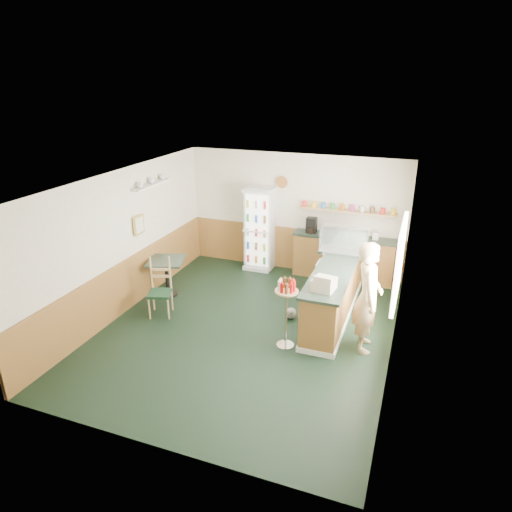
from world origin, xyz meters
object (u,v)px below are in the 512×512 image
at_px(drinks_fridge, 260,229).
at_px(cafe_table, 167,270).
at_px(cash_register, 324,284).
at_px(shopkeeper, 368,297).
at_px(display_case, 344,241).
at_px(condiment_stand, 286,302).
at_px(cafe_chair, 162,285).

height_order(drinks_fridge, cafe_table, drinks_fridge).
distance_m(cash_register, shopkeeper, 0.73).
distance_m(display_case, condiment_stand, 2.16).
height_order(display_case, condiment_stand, display_case).
distance_m(shopkeeper, cafe_table, 4.16).
bearing_deg(cash_register, drinks_fridge, 135.39).
bearing_deg(cafe_chair, drinks_fridge, 50.81).
xyz_separation_m(display_case, condiment_stand, (-0.54, -2.04, -0.44)).
xyz_separation_m(drinks_fridge, display_case, (2.10, -0.97, 0.30)).
bearing_deg(drinks_fridge, display_case, -24.82).
bearing_deg(cash_register, condiment_stand, -144.17).
relative_size(drinks_fridge, cafe_table, 2.16).
relative_size(drinks_fridge, cafe_chair, 1.73).
relative_size(cash_register, cafe_table, 0.40).
height_order(condiment_stand, cafe_chair, condiment_stand).
bearing_deg(drinks_fridge, shopkeeper, -42.96).
relative_size(shopkeeper, cafe_chair, 1.68).
bearing_deg(condiment_stand, cafe_table, 160.62).
xyz_separation_m(display_case, cafe_table, (-3.40, -1.04, -0.72)).
bearing_deg(shopkeeper, cafe_table, 71.83).
bearing_deg(cafe_table, cash_register, -11.87).
distance_m(display_case, cash_register, 1.76).
bearing_deg(drinks_fridge, cafe_chair, -109.87).
bearing_deg(drinks_fridge, cash_register, -52.36).
bearing_deg(cash_register, shopkeeper, 17.18).
xyz_separation_m(drinks_fridge, shopkeeper, (2.80, -2.61, -0.02)).
height_order(drinks_fridge, cash_register, drinks_fridge).
bearing_deg(display_case, drinks_fridge, 155.18).
distance_m(drinks_fridge, cash_register, 3.45).
xyz_separation_m(drinks_fridge, condiment_stand, (1.56, -3.02, -0.15)).
bearing_deg(display_case, cafe_chair, -150.57).
distance_m(display_case, cafe_chair, 3.60).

